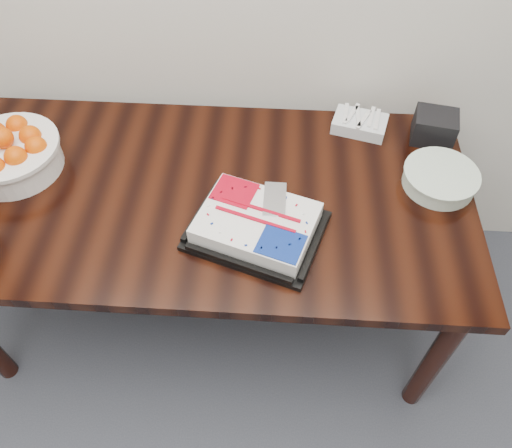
# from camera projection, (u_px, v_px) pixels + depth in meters

# --- Properties ---
(table) EXTENTS (1.80, 0.90, 0.75)m
(table) POSITION_uv_depth(u_px,v_px,m) (206.00, 208.00, 1.74)
(table) COLOR black
(table) RESTS_ON ground
(cake_tray) EXTENTS (0.47, 0.42, 0.08)m
(cake_tray) POSITION_uv_depth(u_px,v_px,m) (257.00, 225.00, 1.53)
(cake_tray) COLOR black
(cake_tray) RESTS_ON table
(tangerine_bowl) EXTENTS (0.34, 0.34, 0.22)m
(tangerine_bowl) POSITION_uv_depth(u_px,v_px,m) (7.00, 148.00, 1.67)
(tangerine_bowl) COLOR white
(tangerine_bowl) RESTS_ON table
(plate_stack) EXTENTS (0.25, 0.25, 0.06)m
(plate_stack) POSITION_uv_depth(u_px,v_px,m) (440.00, 179.00, 1.66)
(plate_stack) COLOR white
(plate_stack) RESTS_ON table
(fork_bag) EXTENTS (0.22, 0.17, 0.06)m
(fork_bag) POSITION_uv_depth(u_px,v_px,m) (360.00, 123.00, 1.85)
(fork_bag) COLOR silver
(fork_bag) RESTS_ON table
(napkin_box) EXTENTS (0.17, 0.15, 0.11)m
(napkin_box) POSITION_uv_depth(u_px,v_px,m) (434.00, 127.00, 1.79)
(napkin_box) COLOR black
(napkin_box) RESTS_ON table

